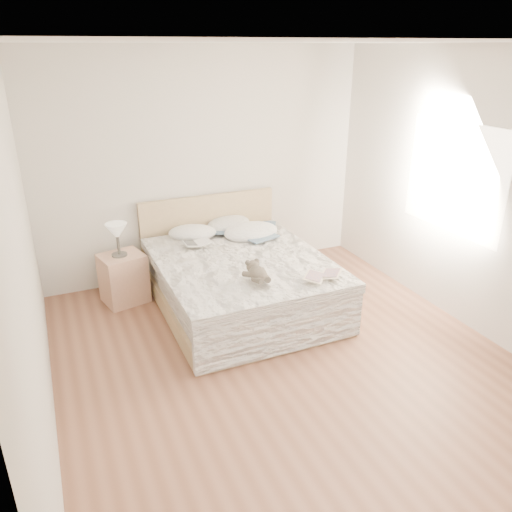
# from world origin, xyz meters

# --- Properties ---
(floor) EXTENTS (4.00, 4.50, 0.00)m
(floor) POSITION_xyz_m (0.00, 0.00, 0.00)
(floor) COLOR brown
(floor) RESTS_ON ground
(ceiling) EXTENTS (4.00, 4.50, 0.00)m
(ceiling) POSITION_xyz_m (0.00, 0.00, 2.70)
(ceiling) COLOR white
(ceiling) RESTS_ON ground
(wall_back) EXTENTS (4.00, 0.02, 2.70)m
(wall_back) POSITION_xyz_m (0.00, 2.25, 1.35)
(wall_back) COLOR beige
(wall_back) RESTS_ON ground
(wall_left) EXTENTS (0.02, 4.50, 2.70)m
(wall_left) POSITION_xyz_m (-2.00, 0.00, 1.35)
(wall_left) COLOR beige
(wall_left) RESTS_ON ground
(wall_right) EXTENTS (0.02, 4.50, 2.70)m
(wall_right) POSITION_xyz_m (2.00, 0.00, 1.35)
(wall_right) COLOR beige
(wall_right) RESTS_ON ground
(window) EXTENTS (0.02, 1.30, 1.10)m
(window) POSITION_xyz_m (1.99, 0.30, 1.45)
(window) COLOR white
(window) RESTS_ON wall_right
(bed) EXTENTS (1.72, 2.14, 1.00)m
(bed) POSITION_xyz_m (0.00, 1.19, 0.31)
(bed) COLOR tan
(bed) RESTS_ON floor
(nightstand) EXTENTS (0.53, 0.49, 0.56)m
(nightstand) POSITION_xyz_m (-1.14, 1.79, 0.28)
(nightstand) COLOR tan
(nightstand) RESTS_ON floor
(table_lamp) EXTENTS (0.26, 0.26, 0.37)m
(table_lamp) POSITION_xyz_m (-1.16, 1.79, 0.82)
(table_lamp) COLOR #48443F
(table_lamp) RESTS_ON nightstand
(pillow_left) EXTENTS (0.66, 0.55, 0.17)m
(pillow_left) POSITION_xyz_m (-0.28, 1.96, 0.64)
(pillow_left) COLOR white
(pillow_left) RESTS_ON bed
(pillow_middle) EXTENTS (0.70, 0.59, 0.18)m
(pillow_middle) POSITION_xyz_m (0.22, 2.07, 0.64)
(pillow_middle) COLOR silver
(pillow_middle) RESTS_ON bed
(pillow_right) EXTENTS (0.70, 0.51, 0.20)m
(pillow_right) POSITION_xyz_m (0.37, 1.71, 0.64)
(pillow_right) COLOR white
(pillow_right) RESTS_ON bed
(blouse) EXTENTS (0.74, 0.77, 0.02)m
(blouse) POSITION_xyz_m (0.37, 1.67, 0.63)
(blouse) COLOR #435D76
(blouse) RESTS_ON bed
(photo_book) EXTENTS (0.31, 0.22, 0.02)m
(photo_book) POSITION_xyz_m (-0.33, 1.63, 0.63)
(photo_book) COLOR white
(photo_book) RESTS_ON bed
(childrens_book) EXTENTS (0.45, 0.44, 0.02)m
(childrens_book) POSITION_xyz_m (0.53, 0.32, 0.63)
(childrens_book) COLOR beige
(childrens_book) RESTS_ON bed
(teddy_bear) EXTENTS (0.23, 0.31, 0.16)m
(teddy_bear) POSITION_xyz_m (-0.09, 0.47, 0.65)
(teddy_bear) COLOR brown
(teddy_bear) RESTS_ON bed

